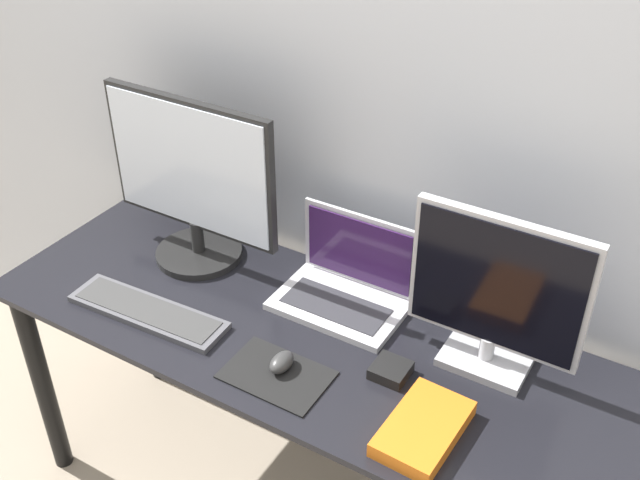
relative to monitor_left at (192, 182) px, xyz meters
name	(u,v)px	position (x,y,z in m)	size (l,w,h in m)	color
wall_back	(379,84)	(0.43, 0.23, 0.29)	(7.00, 0.05, 2.50)	silver
desk	(304,371)	(0.43, -0.13, -0.37)	(1.67, 0.58, 0.72)	black
monitor_left	(192,182)	(0.00, 0.00, 0.00)	(0.53, 0.24, 0.48)	black
monitor_right	(496,295)	(0.85, 0.00, -0.04)	(0.40, 0.14, 0.40)	#B2B2B7
laptop	(347,282)	(0.46, 0.04, -0.18)	(0.33, 0.22, 0.22)	silver
keyboard	(148,312)	(0.05, -0.28, -0.23)	(0.44, 0.14, 0.02)	#4C4C51
mousepad	(277,375)	(0.46, -0.29, -0.24)	(0.24, 0.16, 0.00)	black
mouse	(282,362)	(0.46, -0.27, -0.22)	(0.05, 0.08, 0.04)	#333333
book	(423,429)	(0.82, -0.28, -0.22)	(0.15, 0.24, 0.04)	orange
power_brick	(391,370)	(0.68, -0.15, -0.23)	(0.08, 0.08, 0.03)	black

